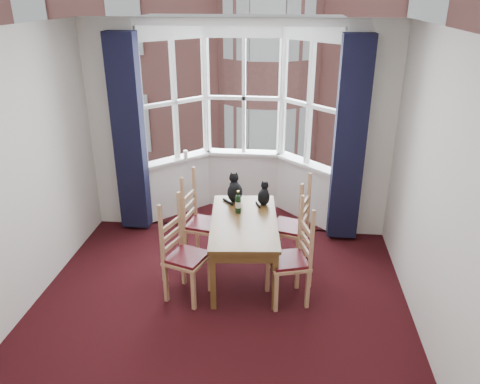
# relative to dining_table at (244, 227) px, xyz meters

# --- Properties ---
(floor) EXTENTS (4.50, 4.50, 0.00)m
(floor) POSITION_rel_dining_table_xyz_m (-0.20, -1.03, -0.63)
(floor) COLOR black
(floor) RESTS_ON ground
(ceiling) EXTENTS (4.50, 4.50, 0.00)m
(ceiling) POSITION_rel_dining_table_xyz_m (-0.20, -1.03, 2.17)
(ceiling) COLOR white
(ceiling) RESTS_ON floor
(wall_right) EXTENTS (0.00, 4.50, 4.50)m
(wall_right) POSITION_rel_dining_table_xyz_m (1.80, -1.03, 0.77)
(wall_right) COLOR silver
(wall_right) RESTS_ON floor
(wall_back_pier_left) EXTENTS (0.70, 0.12, 2.80)m
(wall_back_pier_left) POSITION_rel_dining_table_xyz_m (-1.85, 1.22, 0.77)
(wall_back_pier_left) COLOR silver
(wall_back_pier_left) RESTS_ON floor
(wall_back_pier_right) EXTENTS (0.70, 0.12, 2.80)m
(wall_back_pier_right) POSITION_rel_dining_table_xyz_m (1.45, 1.22, 0.77)
(wall_back_pier_right) COLOR silver
(wall_back_pier_right) RESTS_ON floor
(bay_window) EXTENTS (2.76, 0.94, 2.80)m
(bay_window) POSITION_rel_dining_table_xyz_m (-0.20, 1.73, 0.77)
(bay_window) COLOR white
(bay_window) RESTS_ON floor
(curtain_left) EXTENTS (0.38, 0.22, 2.60)m
(curtain_left) POSITION_rel_dining_table_xyz_m (-1.62, 1.04, 0.72)
(curtain_left) COLOR black
(curtain_left) RESTS_ON floor
(curtain_right) EXTENTS (0.38, 0.22, 2.60)m
(curtain_right) POSITION_rel_dining_table_xyz_m (1.22, 1.04, 0.72)
(curtain_right) COLOR black
(curtain_right) RESTS_ON floor
(dining_table) EXTENTS (0.87, 1.45, 0.72)m
(dining_table) POSITION_rel_dining_table_xyz_m (0.00, 0.00, 0.00)
(dining_table) COLOR brown
(dining_table) RESTS_ON floor
(chair_left_near) EXTENTS (0.51, 0.53, 0.92)m
(chair_left_near) POSITION_rel_dining_table_xyz_m (-0.65, -0.45, -0.15)
(chair_left_near) COLOR tan
(chair_left_near) RESTS_ON floor
(chair_left_far) EXTENTS (0.47, 0.49, 0.92)m
(chair_left_far) POSITION_rel_dining_table_xyz_m (-0.61, 0.31, -0.15)
(chair_left_far) COLOR tan
(chair_left_far) RESTS_ON floor
(chair_right_near) EXTENTS (0.50, 0.52, 0.92)m
(chair_right_near) POSITION_rel_dining_table_xyz_m (0.59, -0.41, -0.15)
(chair_right_near) COLOR tan
(chair_right_near) RESTS_ON floor
(chair_right_far) EXTENTS (0.50, 0.52, 0.92)m
(chair_right_far) POSITION_rel_dining_table_xyz_m (0.60, 0.31, -0.15)
(chair_right_far) COLOR tan
(chair_right_far) RESTS_ON floor
(cat_left) EXTENTS (0.24, 0.29, 0.36)m
(cat_left) POSITION_rel_dining_table_xyz_m (-0.16, 0.52, 0.22)
(cat_left) COLOR black
(cat_left) RESTS_ON dining_table
(cat_right) EXTENTS (0.16, 0.22, 0.29)m
(cat_right) POSITION_rel_dining_table_xyz_m (0.19, 0.46, 0.20)
(cat_right) COLOR black
(cat_right) RESTS_ON dining_table
(wine_bottle) EXTENTS (0.07, 0.07, 0.27)m
(wine_bottle) POSITION_rel_dining_table_xyz_m (-0.09, 0.20, 0.21)
(wine_bottle) COLOR black
(wine_bottle) RESTS_ON dining_table
(candle_tall) EXTENTS (0.06, 0.06, 0.12)m
(candle_tall) POSITION_rel_dining_table_xyz_m (-1.00, 1.57, 0.30)
(candle_tall) COLOR white
(candle_tall) RESTS_ON bay_window
(street) EXTENTS (80.00, 80.00, 0.00)m
(street) POSITION_rel_dining_table_xyz_m (-0.20, 31.22, -6.63)
(street) COLOR #333335
(street) RESTS_ON ground
(tenement_building) EXTENTS (18.40, 7.80, 15.20)m
(tenement_building) POSITION_rel_dining_table_xyz_m (-0.20, 12.98, 0.97)
(tenement_building) COLOR #90524A
(tenement_building) RESTS_ON street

